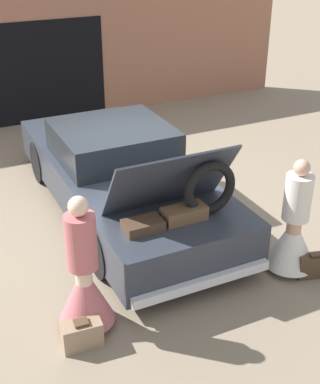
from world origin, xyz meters
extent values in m
plane|color=#7F705B|center=(0.00, 0.00, 0.00)|extent=(40.00, 40.00, 0.00)
cube|color=#9E664C|center=(0.00, 4.63, 1.40)|extent=(12.00, 0.12, 2.80)
cube|color=black|center=(0.00, 4.56, 1.10)|extent=(2.80, 0.02, 2.20)
cube|color=#2D333D|center=(0.00, 0.00, 0.49)|extent=(1.93, 5.05, 0.61)
cube|color=#1E2328|center=(0.00, 0.30, 1.04)|extent=(1.70, 1.61, 0.49)
cylinder|color=black|center=(-0.90, 1.56, 0.35)|extent=(0.18, 0.70, 0.70)
cylinder|color=black|center=(0.90, 1.56, 0.35)|extent=(0.18, 0.70, 0.70)
cylinder|color=black|center=(-0.90, -1.51, 0.35)|extent=(0.18, 0.70, 0.70)
cylinder|color=black|center=(0.90, -1.51, 0.35)|extent=(0.18, 0.70, 0.70)
cube|color=silver|center=(0.00, -2.56, 0.28)|extent=(1.84, 0.10, 0.12)
cube|color=#2D333D|center=(0.00, -1.68, 1.23)|extent=(1.64, 0.61, 0.90)
cube|color=#473323|center=(-0.49, -1.93, 0.86)|extent=(0.48, 0.30, 0.13)
cube|color=brown|center=(0.07, -1.93, 0.88)|extent=(0.56, 0.27, 0.18)
torus|color=black|center=(0.42, -1.93, 1.15)|extent=(0.72, 0.12, 0.72)
cylinder|color=beige|center=(-1.38, -2.35, 0.40)|extent=(0.18, 0.18, 0.80)
cone|color=#B25B60|center=(-1.38, -2.35, 0.44)|extent=(0.64, 0.64, 0.72)
cylinder|color=#B25B60|center=(-1.38, -2.35, 1.12)|extent=(0.34, 0.34, 0.63)
sphere|color=beige|center=(-1.38, -2.35, 1.54)|extent=(0.22, 0.22, 0.22)
cylinder|color=tan|center=(1.38, -2.45, 0.38)|extent=(0.19, 0.19, 0.76)
cone|color=silver|center=(1.38, -2.45, 0.42)|extent=(0.66, 0.66, 0.68)
cylinder|color=silver|center=(1.38, -2.45, 1.06)|extent=(0.34, 0.34, 0.60)
sphere|color=tan|center=(1.38, -2.45, 1.46)|extent=(0.21, 0.21, 0.21)
cube|color=#8C7259|center=(-1.53, -2.65, 0.15)|extent=(0.45, 0.25, 0.30)
cube|color=#4C3823|center=(-1.53, -2.65, 0.32)|extent=(0.16, 0.14, 0.02)
cube|color=#473323|center=(1.54, -2.73, 0.16)|extent=(0.45, 0.27, 0.32)
cube|color=#4C3823|center=(1.54, -2.73, 0.34)|extent=(0.17, 0.13, 0.02)
camera|label=1|loc=(-2.67, -6.96, 4.15)|focal=50.00mm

